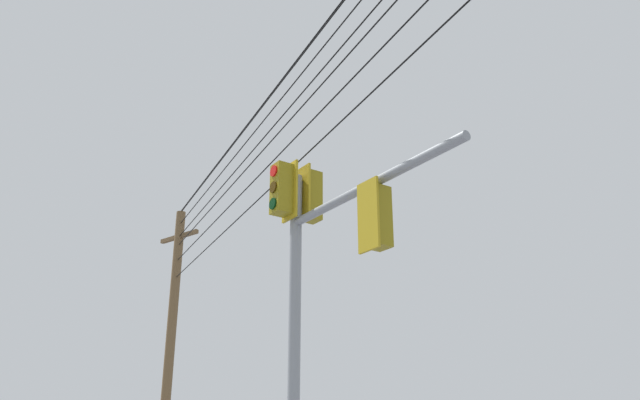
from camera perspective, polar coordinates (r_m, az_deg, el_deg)
signal_mast_assembly at (r=10.43m, az=-0.48°, el=-5.95°), size 1.87×4.04×6.90m
utility_pole_wooden at (r=20.17m, az=-12.95°, el=-13.27°), size 0.29×1.68×9.35m
overhead_wire_span at (r=11.39m, az=-0.05°, el=10.81°), size 10.76×18.77×2.82m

